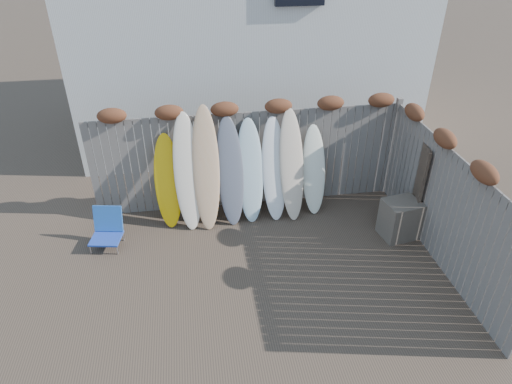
{
  "coord_description": "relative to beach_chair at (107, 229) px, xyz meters",
  "views": [
    {
      "loc": [
        -1.03,
        -5.46,
        5.26
      ],
      "look_at": [
        0.0,
        1.2,
        1.0
      ],
      "focal_mm": 32.0,
      "sensor_mm": 36.0,
      "label": 1
    }
  ],
  "objects": [
    {
      "name": "right_fence",
      "position": [
        5.67,
        -1.2,
        0.82
      ],
      "size": [
        0.28,
        4.4,
        2.24
      ],
      "color": "slate",
      "rests_on": "ground"
    },
    {
      "name": "lattice_panel",
      "position": [
        5.71,
        -0.09,
        0.54
      ],
      "size": [
        0.33,
        1.13,
        1.73
      ],
      "primitive_type": "cube",
      "rotation": [
        0.0,
        0.0,
        -0.25
      ],
      "color": "#33261F",
      "rests_on": "ground"
    },
    {
      "name": "back_fence",
      "position": [
        2.73,
        0.94,
        0.86
      ],
      "size": [
        6.05,
        0.28,
        2.24
      ],
      "color": "slate",
      "rests_on": "ground"
    },
    {
      "name": "surfboard_1",
      "position": [
        1.51,
        0.49,
        0.75
      ],
      "size": [
        0.51,
        0.76,
        2.15
      ],
      "primitive_type": "ellipsoid",
      "rotation": [
        -0.31,
        0.0,
        0.01
      ],
      "color": "white",
      "rests_on": "ground"
    },
    {
      "name": "house",
      "position": [
        3.17,
        5.04,
        2.88
      ],
      "size": [
        8.5,
        5.5,
        6.33
      ],
      "color": "silver",
      "rests_on": "ground"
    },
    {
      "name": "surfboard_5",
      "position": [
        3.15,
        0.53,
        0.65
      ],
      "size": [
        0.49,
        0.7,
        1.95
      ],
      "primitive_type": "ellipsoid",
      "rotation": [
        -0.31,
        0.0,
        0.02
      ],
      "color": "white",
      "rests_on": "ground"
    },
    {
      "name": "surfboard_2",
      "position": [
        1.85,
        0.46,
        0.81
      ],
      "size": [
        0.55,
        0.83,
        2.26
      ],
      "primitive_type": "ellipsoid",
      "rotation": [
        -0.31,
        0.0,
        -0.07
      ],
      "color": "#E6BF81",
      "rests_on": "ground"
    },
    {
      "name": "surfboard_0",
      "position": [
        1.13,
        0.56,
        0.55
      ],
      "size": [
        0.51,
        0.64,
        1.75
      ],
      "primitive_type": "ellipsoid",
      "rotation": [
        -0.31,
        0.0,
        -0.02
      ],
      "color": "#FBBD08",
      "rests_on": "ground"
    },
    {
      "name": "surfboard_3",
      "position": [
        2.3,
        0.5,
        0.69
      ],
      "size": [
        0.52,
        0.73,
        2.02
      ],
      "primitive_type": "ellipsoid",
      "rotation": [
        -0.31,
        0.0,
        0.03
      ],
      "color": "slate",
      "rests_on": "ground"
    },
    {
      "name": "surfboard_6",
      "position": [
        3.48,
        0.49,
        0.73
      ],
      "size": [
        0.5,
        0.77,
        2.1
      ],
      "primitive_type": "ellipsoid",
      "rotation": [
        -0.31,
        0.0,
        0.06
      ],
      "color": "beige",
      "rests_on": "ground"
    },
    {
      "name": "surfboard_4",
      "position": [
        2.68,
        0.53,
        0.65
      ],
      "size": [
        0.52,
        0.7,
        1.95
      ],
      "primitive_type": "ellipsoid",
      "rotation": [
        -0.31,
        0.0,
        -0.02
      ],
      "color": "silver",
      "rests_on": "ground"
    },
    {
      "name": "surfboard_7",
      "position": [
        3.95,
        0.58,
        0.54
      ],
      "size": [
        0.46,
        0.62,
        1.72
      ],
      "primitive_type": "ellipsoid",
      "rotation": [
        -0.31,
        0.0,
        0.0
      ],
      "color": "white",
      "rests_on": "ground"
    },
    {
      "name": "wooden_crate",
      "position": [
        5.3,
        -0.59,
        0.04
      ],
      "size": [
        0.71,
        0.62,
        0.73
      ],
      "primitive_type": "cube",
      "rotation": [
        0.0,
        0.0,
        0.16
      ],
      "color": "#6E5C52",
      "rests_on": "ground"
    },
    {
      "name": "beach_chair",
      "position": [
        0.0,
        0.0,
        0.0
      ],
      "size": [
        0.61,
        0.64,
        0.69
      ],
      "color": "#2344B2",
      "rests_on": "ground"
    },
    {
      "name": "ground",
      "position": [
        2.67,
        -1.45,
        -0.32
      ],
      "size": [
        80.0,
        80.0,
        0.0
      ],
      "primitive_type": "plane",
      "color": "#493A2D"
    }
  ]
}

